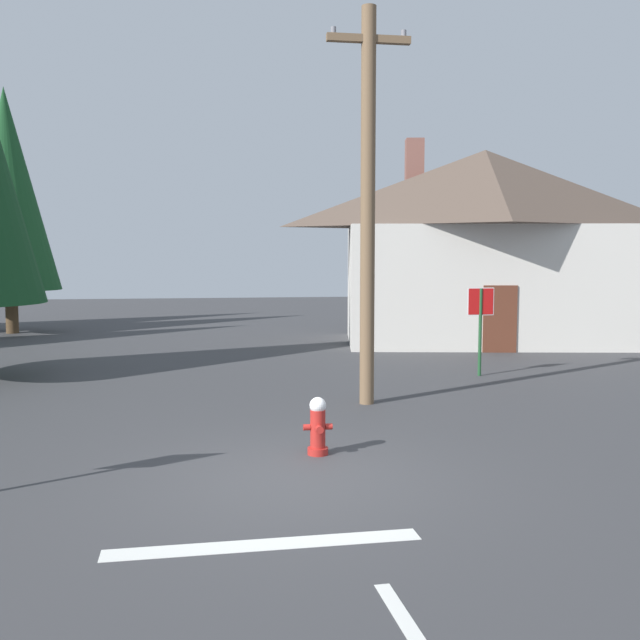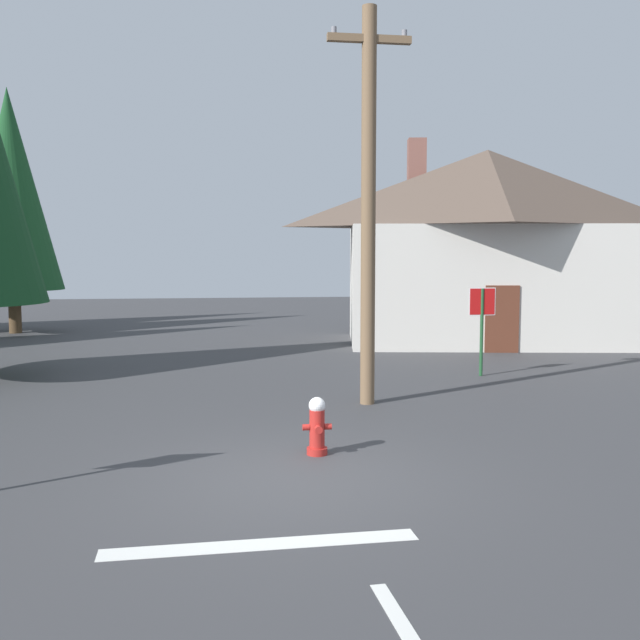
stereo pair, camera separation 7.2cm
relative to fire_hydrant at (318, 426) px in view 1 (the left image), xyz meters
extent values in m
cube|color=#38383A|center=(-0.44, -1.02, -0.47)|extent=(80.00, 80.00, 0.10)
cube|color=silver|center=(-1.01, -3.18, -0.41)|extent=(3.20, 0.38, 0.01)
cylinder|color=#AD231E|center=(0.00, 0.00, -0.36)|extent=(0.30, 0.30, 0.10)
cylinder|color=#AD231E|center=(0.00, 0.00, -0.04)|extent=(0.22, 0.22, 0.56)
sphere|color=white|center=(0.00, 0.00, 0.31)|extent=(0.24, 0.24, 0.24)
cylinder|color=#AD231E|center=(-0.16, 0.00, -0.01)|extent=(0.10, 0.09, 0.09)
cylinder|color=#AD231E|center=(0.16, 0.00, -0.01)|extent=(0.10, 0.09, 0.09)
cylinder|color=#AD231E|center=(0.00, -0.16, -0.01)|extent=(0.11, 0.10, 0.11)
cylinder|color=brown|center=(1.48, 3.44, 3.35)|extent=(0.28, 0.28, 7.52)
cube|color=brown|center=(1.48, 3.44, 6.51)|extent=(1.60, 0.14, 0.14)
cylinder|color=slate|center=(0.80, 3.44, 6.64)|extent=(0.10, 0.10, 0.12)
cylinder|color=slate|center=(2.15, 3.44, 6.64)|extent=(0.10, 0.10, 0.12)
cylinder|color=#1E4C28|center=(4.86, 6.23, 0.64)|extent=(0.08, 0.08, 2.10)
cube|color=white|center=(4.86, 6.23, 1.37)|extent=(0.66, 0.04, 0.66)
cube|color=red|center=(4.86, 6.23, 1.37)|extent=(0.62, 0.05, 0.62)
cube|color=beige|center=(7.38, 12.58, 1.49)|extent=(9.53, 6.40, 3.82)
pyramid|color=brown|center=(7.38, 12.58, 4.64)|extent=(10.29, 6.92, 2.48)
cube|color=brown|center=(5.36, 13.84, 5.26)|extent=(0.69, 0.69, 2.23)
cube|color=#592D1E|center=(6.96, 10.10, 0.58)|extent=(1.00, 0.23, 2.00)
cylinder|color=#4C3823|center=(-8.81, 17.88, 0.39)|extent=(0.45, 0.45, 1.61)
cone|color=#194723|center=(-8.81, 17.88, 4.87)|extent=(3.58, 3.58, 7.35)
camera|label=1|loc=(-1.51, -10.20, 2.49)|focal=40.59mm
camera|label=2|loc=(-1.44, -10.21, 2.49)|focal=40.59mm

